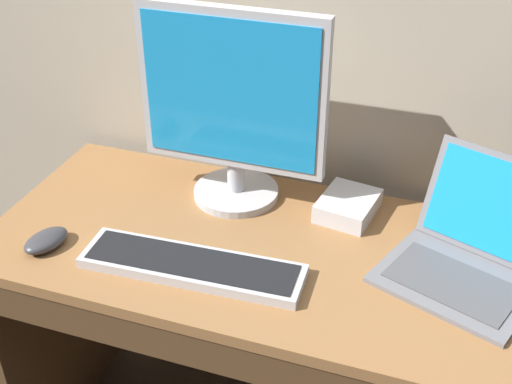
{
  "coord_description": "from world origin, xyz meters",
  "views": [
    {
      "loc": [
        0.32,
        -1.16,
        1.68
      ],
      "look_at": [
        -0.08,
        0.0,
        0.9
      ],
      "focal_mm": 46.52,
      "sensor_mm": 36.0,
      "label": 1
    }
  ],
  "objects_px": {
    "laptop_space_gray": "(472,247)",
    "wired_keyboard": "(192,266)",
    "external_monitor": "(232,108)",
    "external_drive_box": "(348,206)",
    "computer_mouse": "(46,240)"
  },
  "relations": [
    {
      "from": "wired_keyboard",
      "to": "external_drive_box",
      "type": "distance_m",
      "value": 0.42
    },
    {
      "from": "external_monitor",
      "to": "external_drive_box",
      "type": "xyz_separation_m",
      "value": [
        0.29,
        0.02,
        -0.23
      ]
    },
    {
      "from": "external_monitor",
      "to": "wired_keyboard",
      "type": "distance_m",
      "value": 0.38
    },
    {
      "from": "laptop_space_gray",
      "to": "external_monitor",
      "type": "height_order",
      "value": "external_monitor"
    },
    {
      "from": "external_monitor",
      "to": "external_drive_box",
      "type": "distance_m",
      "value": 0.37
    },
    {
      "from": "wired_keyboard",
      "to": "computer_mouse",
      "type": "distance_m",
      "value": 0.35
    },
    {
      "from": "laptop_space_gray",
      "to": "computer_mouse",
      "type": "height_order",
      "value": "laptop_space_gray"
    },
    {
      "from": "wired_keyboard",
      "to": "external_monitor",
      "type": "bearing_deg",
      "value": 92.81
    },
    {
      "from": "laptop_space_gray",
      "to": "wired_keyboard",
      "type": "bearing_deg",
      "value": -160.34
    },
    {
      "from": "wired_keyboard",
      "to": "computer_mouse",
      "type": "height_order",
      "value": "computer_mouse"
    },
    {
      "from": "external_drive_box",
      "to": "laptop_space_gray",
      "type": "bearing_deg",
      "value": -22.49
    },
    {
      "from": "computer_mouse",
      "to": "external_monitor",
      "type": "bearing_deg",
      "value": 61.38
    },
    {
      "from": "wired_keyboard",
      "to": "computer_mouse",
      "type": "bearing_deg",
      "value": -175.15
    },
    {
      "from": "external_monitor",
      "to": "computer_mouse",
      "type": "height_order",
      "value": "external_monitor"
    },
    {
      "from": "laptop_space_gray",
      "to": "computer_mouse",
      "type": "relative_size",
      "value": 3.6
    }
  ]
}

